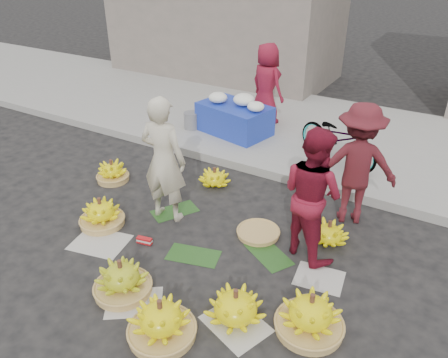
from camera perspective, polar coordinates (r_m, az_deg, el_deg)
The scene contains 23 objects.
ground at distance 5.64m, azimuth -2.00°, elevation -9.17°, with size 80.00×80.00×0.00m, color black.
curb at distance 7.25m, azimuth 7.33°, elevation 0.65°, with size 40.00×0.25×0.15m, color gray.
sidewalk at distance 9.05m, azimuth 12.80°, elevation 5.98°, with size 40.00×4.00×0.12m, color gray.
building_left at distance 12.76m, azimuth 0.12°, elevation 22.26°, with size 6.00×3.00×4.00m, color gray.
newspaper_scatter at distance 5.15m, azimuth -6.92°, elevation -13.82°, with size 3.20×1.80×0.00m, color beige, non-canonical shape.
banana_leaves at distance 5.81m, azimuth -1.78°, elevation -7.79°, with size 2.00×1.00×0.00m, color #1D4818, non-canonical shape.
banana_bunch_0 at distance 6.22m, azimuth -15.75°, elevation -4.34°, with size 0.60×0.60×0.42m.
banana_bunch_1 at distance 5.06m, azimuth -13.21°, elevation -12.57°, with size 0.72×0.72×0.44m.
banana_bunch_2 at distance 4.53m, azimuth -8.22°, elevation -17.84°, with size 0.70×0.70×0.46m.
banana_bunch_3 at distance 4.66m, azimuth 1.53°, elevation -16.26°, with size 0.76×0.76×0.39m.
banana_bunch_4 at distance 4.62m, azimuth 11.21°, elevation -16.99°, with size 0.69×0.69×0.47m.
banana_bunch_5 at distance 5.86m, azimuth 13.54°, elevation -6.83°, with size 0.62×0.62×0.32m.
banana_bunch_6 at distance 7.31m, azimuth -14.39°, elevation 0.87°, with size 0.53×0.53×0.37m.
banana_bunch_7 at distance 6.98m, azimuth -1.23°, elevation 0.23°, with size 0.51×0.51×0.30m.
basket_spare at distance 5.89m, azimuth 4.49°, elevation -7.02°, with size 0.56×0.56×0.06m, color #B28A4A.
incense_stack at distance 5.80m, azimuth -10.36°, elevation -7.93°, with size 0.20×0.06×0.08m, color red.
vendor_cream at distance 5.88m, azimuth -7.88°, elevation 2.45°, with size 0.65×0.43×1.77m, color beige.
vendor_red at distance 5.24m, azimuth 11.45°, elevation -1.93°, with size 0.82×0.64×1.68m, color maroon.
man_striped at distance 6.05m, azimuth 16.95°, elevation 1.81°, with size 1.10×0.63×1.70m, color maroon.
flower_table at distance 8.55m, azimuth 1.42°, elevation 8.11°, with size 1.50×1.11×0.79m.
grey_bucket at distance 8.82m, azimuth -4.28°, elevation 7.63°, with size 0.30×0.30×0.34m, color slate.
flower_vendor at distance 8.94m, azimuth 5.59°, elevation 12.22°, with size 0.79×0.52×1.62m, color maroon.
bicycle at distance 7.60m, azimuth 14.71°, elevation 5.18°, with size 1.60×0.56×0.84m, color gray.
Camera 1 is at (2.43, -3.72, 3.48)m, focal length 35.00 mm.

